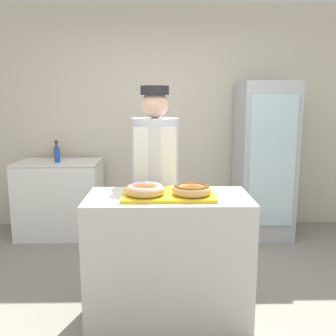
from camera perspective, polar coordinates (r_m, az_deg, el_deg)
name	(u,v)px	position (r m, az deg, el deg)	size (l,w,h in m)	color
ground_plane	(168,315)	(2.98, 0.04, -21.53)	(14.00, 14.00, 0.00)	gray
wall_back	(165,118)	(4.66, -0.48, 7.62)	(8.00, 0.06, 2.70)	beige
display_counter	(168,257)	(2.76, 0.04, -13.48)	(1.14, 0.56, 0.91)	beige
serving_tray	(168,194)	(2.61, 0.04, -4.03)	(0.63, 0.41, 0.02)	yellow
donut_light_glaze	(145,189)	(2.55, -3.49, -3.26)	(0.27, 0.27, 0.07)	tan
donut_chocolate_glaze	(192,189)	(2.55, 3.62, -3.23)	(0.27, 0.27, 0.07)	tan
brownie_back_left	(152,186)	(2.73, -2.50, -2.77)	(0.08, 0.08, 0.03)	black
brownie_back_right	(184,186)	(2.74, 2.47, -2.75)	(0.08, 0.08, 0.03)	black
baker_person	(155,183)	(3.15, -1.95, -2.26)	(0.39, 0.39, 1.68)	#4C4C51
beverage_fridge	(264,160)	(4.47, 14.37, 1.20)	(0.60, 0.70, 1.77)	#ADB2B7
chest_freezer	(60,198)	(4.56, -16.12, -4.42)	(0.94, 0.60, 0.88)	white
bottle_blue	(57,155)	(4.40, -16.53, 1.98)	(0.06, 0.06, 0.23)	#1E4CB2
bottle_amber	(57,152)	(4.70, -16.62, 2.41)	(0.07, 0.07, 0.22)	#99661E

